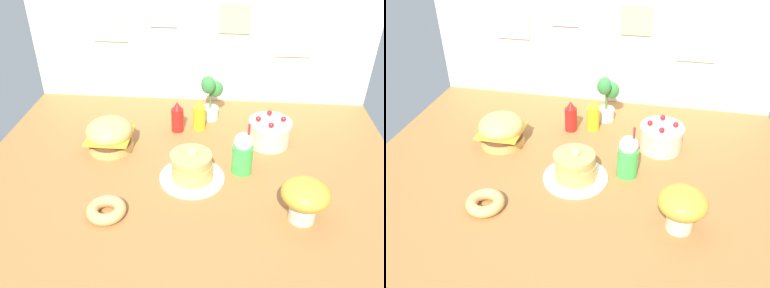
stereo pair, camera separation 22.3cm
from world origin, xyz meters
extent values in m
cube|color=#9E6B38|center=(0.00, 0.00, -0.01)|extent=(2.45, 1.87, 0.02)
cube|color=silver|center=(0.00, 0.93, 0.43)|extent=(2.45, 0.03, 0.85)
cube|color=#B2D1B2|center=(-0.64, 0.91, 0.54)|extent=(0.24, 0.01, 0.21)
cube|color=silver|center=(-0.25, 0.91, 0.66)|extent=(0.19, 0.01, 0.22)
cube|color=beige|center=(0.24, 0.91, 0.62)|extent=(0.21, 0.01, 0.20)
cube|color=#B2D1B2|center=(0.66, 0.91, 0.46)|extent=(0.26, 0.01, 0.19)
cylinder|color=#DBA859|center=(-0.50, 0.19, 0.02)|extent=(0.28, 0.28, 0.05)
cylinder|color=#59331E|center=(-0.50, 0.19, 0.07)|extent=(0.25, 0.25, 0.04)
cube|color=yellow|center=(-0.50, 0.19, 0.09)|extent=(0.26, 0.26, 0.01)
ellipsoid|color=#E5B260|center=(-0.50, 0.19, 0.12)|extent=(0.28, 0.28, 0.16)
cylinder|color=white|center=(0.03, -0.08, 0.01)|extent=(0.36, 0.36, 0.02)
cylinder|color=#E0AD5B|center=(0.03, -0.08, 0.03)|extent=(0.23, 0.23, 0.03)
cylinder|color=#E0AD5B|center=(0.03, -0.07, 0.06)|extent=(0.23, 0.23, 0.03)
cylinder|color=#E0AD5B|center=(0.03, -0.08, 0.09)|extent=(0.22, 0.22, 0.03)
cylinder|color=#E0AD5B|center=(0.03, -0.08, 0.12)|extent=(0.22, 0.22, 0.03)
cylinder|color=#E0AD5B|center=(0.02, -0.08, 0.15)|extent=(0.23, 0.23, 0.03)
cube|color=#F7E072|center=(0.03, -0.08, 0.18)|extent=(0.05, 0.05, 0.02)
cylinder|color=beige|center=(0.48, 0.33, 0.07)|extent=(0.26, 0.26, 0.14)
cylinder|color=#F4EACC|center=(0.48, 0.33, 0.15)|extent=(0.27, 0.27, 0.02)
sphere|color=red|center=(0.56, 0.33, 0.18)|extent=(0.03, 0.03, 0.03)
sphere|color=red|center=(0.48, 0.41, 0.18)|extent=(0.03, 0.03, 0.03)
sphere|color=red|center=(0.40, 0.32, 0.18)|extent=(0.03, 0.03, 0.03)
sphere|color=red|center=(0.47, 0.25, 0.18)|extent=(0.03, 0.03, 0.03)
cylinder|color=red|center=(-0.11, 0.44, 0.08)|extent=(0.08, 0.08, 0.16)
cone|color=red|center=(-0.11, 0.44, 0.19)|extent=(0.06, 0.06, 0.05)
cylinder|color=yellow|center=(0.03, 0.48, 0.08)|extent=(0.08, 0.08, 0.16)
cone|color=yellow|center=(0.03, 0.48, 0.19)|extent=(0.06, 0.06, 0.05)
cylinder|color=green|center=(0.30, 0.02, 0.09)|extent=(0.12, 0.12, 0.17)
sphere|color=white|center=(0.30, 0.02, 0.20)|extent=(0.11, 0.11, 0.11)
cylinder|color=red|center=(0.33, 0.02, 0.23)|extent=(0.01, 0.03, 0.17)
torus|color=tan|center=(-0.37, -0.40, 0.03)|extent=(0.20, 0.20, 0.06)
torus|color=#D89ED8|center=(-0.37, -0.40, 0.03)|extent=(0.19, 0.19, 0.05)
cylinder|color=white|center=(0.09, 0.62, 0.04)|extent=(0.12, 0.12, 0.09)
cylinder|color=#4C7238|center=(0.09, 0.62, 0.16)|extent=(0.02, 0.02, 0.15)
ellipsoid|color=#38843D|center=(0.13, 0.63, 0.22)|extent=(0.10, 0.06, 0.12)
ellipsoid|color=#38843D|center=(0.08, 0.66, 0.24)|extent=(0.10, 0.06, 0.12)
ellipsoid|color=#38843D|center=(0.08, 0.59, 0.27)|extent=(0.10, 0.06, 0.12)
cylinder|color=beige|center=(0.59, -0.35, 0.05)|extent=(0.13, 0.13, 0.11)
ellipsoid|color=gold|center=(0.59, -0.35, 0.16)|extent=(0.23, 0.23, 0.13)
camera|label=1|loc=(0.17, -1.83, 1.37)|focal=37.11mm
camera|label=2|loc=(0.39, -1.79, 1.37)|focal=37.11mm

